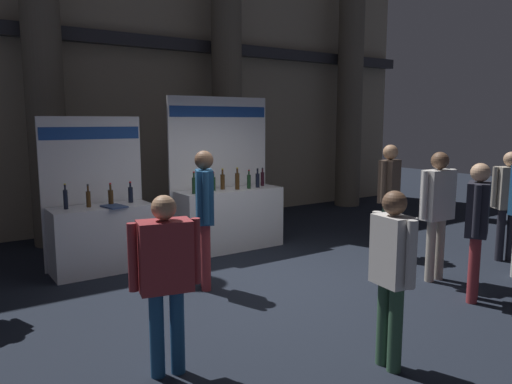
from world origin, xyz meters
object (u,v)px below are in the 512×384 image
Objects in this scene: exhibitor_booth_1 at (229,212)px; visitor_2 at (477,219)px; visitor_7 at (165,269)px; exhibitor_booth_0 at (101,232)px; visitor_6 at (389,190)px; visitor_3 at (205,208)px; visitor_8 at (438,204)px; visitor_9 at (392,266)px; visitor_1 at (509,196)px.

exhibitor_booth_1 reaches higher than visitor_2.
exhibitor_booth_1 is 1.64× the size of visitor_7.
exhibitor_booth_1 is at bearing 0.70° from exhibitor_booth_0.
visitor_2 is at bearing -48.06° from exhibitor_booth_0.
visitor_6 is (4.09, -1.80, 0.50)m from exhibitor_booth_0.
visitor_7 is (-0.43, -3.29, 0.37)m from exhibitor_booth_0.
visitor_3 is at bearing 65.34° from visitor_7.
visitor_7 is 0.89× the size of visitor_8.
visitor_9 is at bearing -153.90° from visitor_6.
visitor_3 reaches higher than visitor_7.
visitor_3 is 1.02× the size of visitor_8.
visitor_9 is (0.36, -2.73, -0.14)m from visitor_3.
visitor_3 is at bearing -60.39° from exhibitor_booth_0.
visitor_8 is at bearing 16.09° from visitor_7.
visitor_6 is (1.91, -1.83, 0.44)m from exhibitor_booth_1.
exhibitor_booth_0 is 1.31× the size of visitor_1.
visitor_3 reaches higher than visitor_1.
visitor_7 is at bearing -176.72° from visitor_6.
visitor_3 is 3.21m from visitor_6.
visitor_6 is 3.78m from visitor_9.
visitor_2 is at bearing -106.53° from visitor_8.
visitor_7 is (-1.31, -1.74, -0.12)m from visitor_3.
visitor_8 reaches higher than visitor_7.
exhibitor_booth_1 is 1.46× the size of visitor_8.
visitor_3 is (-4.49, 1.50, 0.04)m from visitor_1.
visitor_2 is at bearing 5.29° from visitor_7.
exhibitor_booth_1 is 1.51× the size of visitor_1.
exhibitor_booth_1 reaches higher than visitor_7.
visitor_1 is at bearing -84.80° from visitor_3.
exhibitor_booth_0 reaches higher than visitor_8.
exhibitor_booth_1 is 3.99m from visitor_2.
visitor_2 reaches higher than visitor_7.
visitor_6 is at bearing -23.79° from exhibitor_booth_0.
visitor_1 is at bearing 2.06° from visitor_8.
visitor_1 is 1.09× the size of visitor_7.
visitor_8 is at bearing -39.69° from exhibitor_booth_0.
visitor_3 is at bearing 14.93° from visitor_1.
exhibitor_booth_0 is 4.75m from visitor_8.
visitor_7 is at bearing 166.80° from visitor_3.
visitor_1 is 4.73m from visitor_3.
exhibitor_booth_0 is at bearing -76.41° from visitor_2.
visitor_1 is at bearing 14.64° from visitor_7.
visitor_9 is at bearing 50.06° from visitor_1.
visitor_2 is (3.38, -3.76, 0.44)m from exhibitor_booth_0.
visitor_3 is 1.00× the size of visitor_6.
exhibitor_booth_1 is 1.43× the size of visitor_3.
visitor_7 is (-2.61, -3.32, 0.31)m from exhibitor_booth_1.
visitor_2 is at bearing -69.13° from visitor_9.
visitor_2 is 0.93× the size of visitor_3.
exhibitor_booth_1 reaches higher than visitor_6.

